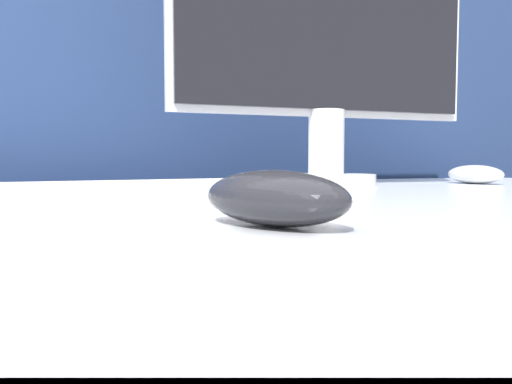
# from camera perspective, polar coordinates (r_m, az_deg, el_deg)

# --- Properties ---
(partition_panel) EXTENTS (5.00, 0.03, 1.36)m
(partition_panel) POSITION_cam_1_polar(r_m,az_deg,el_deg) (1.18, -17.54, -0.69)
(partition_panel) COLOR navy
(partition_panel) RESTS_ON ground_plane
(computer_mouse_near) EXTENTS (0.10, 0.13, 0.04)m
(computer_mouse_near) POSITION_cam_1_polar(r_m,az_deg,el_deg) (0.33, 2.07, -0.68)
(computer_mouse_near) COLOR #232328
(computer_mouse_near) RESTS_ON desk
(keyboard) EXTENTS (0.39, 0.17, 0.02)m
(keyboard) POSITION_cam_1_polar(r_m,az_deg,el_deg) (0.49, -10.58, -0.23)
(keyboard) COLOR silver
(keyboard) RESTS_ON desk
(monitor) EXTENTS (0.57, 0.18, 0.57)m
(monitor) POSITION_cam_1_polar(r_m,az_deg,el_deg) (0.95, 8.11, 20.23)
(monitor) COLOR white
(monitor) RESTS_ON desk
(computer_mouse_far) EXTENTS (0.07, 0.13, 0.04)m
(computer_mouse_far) POSITION_cam_1_polar(r_m,az_deg,el_deg) (1.04, 23.74, 1.86)
(computer_mouse_far) COLOR silver
(computer_mouse_far) RESTS_ON desk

